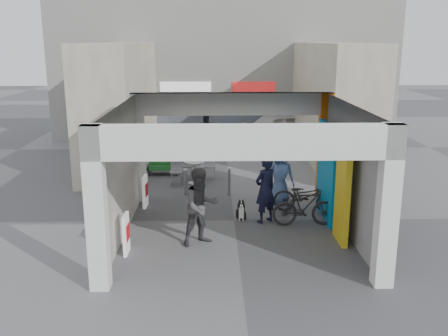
{
  "coord_description": "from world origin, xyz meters",
  "views": [
    {
      "loc": [
        -0.6,
        -13.7,
        5.1
      ],
      "look_at": [
        -0.28,
        1.0,
        1.33
      ],
      "focal_mm": 40.0,
      "sensor_mm": 36.0,
      "label": 1
    }
  ],
  "objects_px": {
    "man_elderly": "(280,176)",
    "bicycle_rear": "(305,207)",
    "cafe_set": "(192,172)",
    "man_with_dog": "(265,189)",
    "man_back_turned": "(201,207)",
    "bicycle_front": "(306,196)",
    "border_collie": "(241,211)",
    "man_crates": "(207,135)",
    "white_van": "(286,127)",
    "produce_stand": "(163,166)"
  },
  "relations": [
    {
      "from": "man_with_dog",
      "to": "man_crates",
      "type": "distance_m",
      "value": 8.89
    },
    {
      "from": "man_with_dog",
      "to": "man_back_turned",
      "type": "xyz_separation_m",
      "value": [
        -1.8,
        -1.53,
        0.02
      ]
    },
    {
      "from": "man_elderly",
      "to": "bicycle_rear",
      "type": "xyz_separation_m",
      "value": [
        0.44,
        -1.95,
        -0.37
      ]
    },
    {
      "from": "man_back_turned",
      "to": "bicycle_rear",
      "type": "distance_m",
      "value": 3.16
    },
    {
      "from": "man_crates",
      "to": "white_van",
      "type": "relative_size",
      "value": 0.42
    },
    {
      "from": "man_crates",
      "to": "white_van",
      "type": "xyz_separation_m",
      "value": [
        4.02,
        2.92,
        -0.18
      ]
    },
    {
      "from": "bicycle_front",
      "to": "bicycle_rear",
      "type": "distance_m",
      "value": 1.17
    },
    {
      "from": "man_back_turned",
      "to": "bicycle_front",
      "type": "relative_size",
      "value": 1.02
    },
    {
      "from": "man_with_dog",
      "to": "white_van",
      "type": "distance_m",
      "value": 11.85
    },
    {
      "from": "produce_stand",
      "to": "white_van",
      "type": "height_order",
      "value": "white_van"
    },
    {
      "from": "man_back_turned",
      "to": "white_van",
      "type": "bearing_deg",
      "value": 43.01
    },
    {
      "from": "bicycle_rear",
      "to": "white_van",
      "type": "bearing_deg",
      "value": -7.46
    },
    {
      "from": "cafe_set",
      "to": "man_with_dog",
      "type": "height_order",
      "value": "man_with_dog"
    },
    {
      "from": "man_back_turned",
      "to": "man_elderly",
      "type": "bearing_deg",
      "value": 22.58
    },
    {
      "from": "border_collie",
      "to": "bicycle_rear",
      "type": "bearing_deg",
      "value": -27.12
    },
    {
      "from": "man_with_dog",
      "to": "man_elderly",
      "type": "height_order",
      "value": "man_with_dog"
    },
    {
      "from": "man_back_turned",
      "to": "man_with_dog",
      "type": "bearing_deg",
      "value": 10.58
    },
    {
      "from": "bicycle_rear",
      "to": "white_van",
      "type": "height_order",
      "value": "white_van"
    },
    {
      "from": "man_elderly",
      "to": "white_van",
      "type": "height_order",
      "value": "man_elderly"
    },
    {
      "from": "man_back_turned",
      "to": "man_crates",
      "type": "xyz_separation_m",
      "value": [
        0.02,
        10.24,
        -0.05
      ]
    },
    {
      "from": "man_elderly",
      "to": "border_collie",
      "type": "bearing_deg",
      "value": -143.11
    },
    {
      "from": "cafe_set",
      "to": "man_crates",
      "type": "xyz_separation_m",
      "value": [
        0.51,
        4.33,
        0.6
      ]
    },
    {
      "from": "man_back_turned",
      "to": "produce_stand",
      "type": "bearing_deg",
      "value": 73.43
    },
    {
      "from": "produce_stand",
      "to": "cafe_set",
      "type": "bearing_deg",
      "value": -31.17
    },
    {
      "from": "bicycle_front",
      "to": "produce_stand",
      "type": "bearing_deg",
      "value": 56.9
    },
    {
      "from": "cafe_set",
      "to": "produce_stand",
      "type": "distance_m",
      "value": 1.53
    },
    {
      "from": "border_collie",
      "to": "man_with_dog",
      "type": "distance_m",
      "value": 1.02
    },
    {
      "from": "bicycle_front",
      "to": "bicycle_rear",
      "type": "bearing_deg",
      "value": 178.79
    },
    {
      "from": "man_elderly",
      "to": "bicycle_rear",
      "type": "bearing_deg",
      "value": -87.62
    },
    {
      "from": "cafe_set",
      "to": "man_with_dog",
      "type": "distance_m",
      "value": 4.98
    },
    {
      "from": "bicycle_front",
      "to": "bicycle_rear",
      "type": "xyz_separation_m",
      "value": [
        -0.24,
        -1.14,
        0.04
      ]
    },
    {
      "from": "man_with_dog",
      "to": "man_back_turned",
      "type": "distance_m",
      "value": 2.36
    },
    {
      "from": "man_crates",
      "to": "man_with_dog",
      "type": "bearing_deg",
      "value": 108.0
    },
    {
      "from": "man_back_turned",
      "to": "bicycle_front",
      "type": "bearing_deg",
      "value": 7.27
    },
    {
      "from": "bicycle_front",
      "to": "white_van",
      "type": "bearing_deg",
      "value": 5.74
    },
    {
      "from": "border_collie",
      "to": "man_elderly",
      "type": "xyz_separation_m",
      "value": [
        1.32,
        1.43,
        0.67
      ]
    },
    {
      "from": "bicycle_front",
      "to": "white_van",
      "type": "distance_m",
      "value": 10.84
    },
    {
      "from": "cafe_set",
      "to": "border_collie",
      "type": "bearing_deg",
      "value": -68.81
    },
    {
      "from": "produce_stand",
      "to": "man_elderly",
      "type": "distance_m",
      "value": 5.57
    },
    {
      "from": "border_collie",
      "to": "man_elderly",
      "type": "bearing_deg",
      "value": 36.69
    },
    {
      "from": "man_crates",
      "to": "man_elderly",
      "type": "bearing_deg",
      "value": 115.36
    },
    {
      "from": "border_collie",
      "to": "man_with_dog",
      "type": "xyz_separation_m",
      "value": [
        0.68,
        -0.21,
        0.73
      ]
    },
    {
      "from": "man_crates",
      "to": "bicycle_front",
      "type": "bearing_deg",
      "value": 117.97
    },
    {
      "from": "man_with_dog",
      "to": "man_crates",
      "type": "xyz_separation_m",
      "value": [
        -1.78,
        8.71,
        -0.03
      ]
    },
    {
      "from": "border_collie",
      "to": "bicycle_front",
      "type": "distance_m",
      "value": 2.11
    },
    {
      "from": "produce_stand",
      "to": "man_with_dog",
      "type": "xyz_separation_m",
      "value": [
        3.44,
        -5.39,
        0.65
      ]
    },
    {
      "from": "produce_stand",
      "to": "man_elderly",
      "type": "xyz_separation_m",
      "value": [
        4.08,
        -3.75,
        0.59
      ]
    },
    {
      "from": "cafe_set",
      "to": "man_elderly",
      "type": "height_order",
      "value": "man_elderly"
    },
    {
      "from": "produce_stand",
      "to": "bicycle_front",
      "type": "distance_m",
      "value": 6.59
    },
    {
      "from": "man_with_dog",
      "to": "man_back_turned",
      "type": "height_order",
      "value": "man_back_turned"
    }
  ]
}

